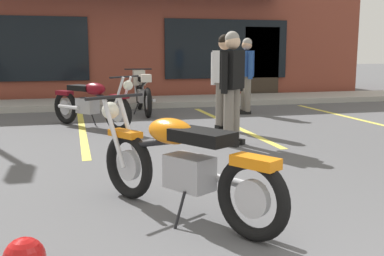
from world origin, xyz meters
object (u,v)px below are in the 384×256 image
at_px(person_in_black_shirt, 246,71).
at_px(person_by_back_row, 224,76).
at_px(motorcycle_foreground_classic, 181,163).
at_px(motorcycle_red_sportbike, 91,103).
at_px(person_in_shorts_foreground, 232,81).
at_px(motorcycle_black_cruiser, 143,90).

height_order(person_in_black_shirt, person_by_back_row, same).
xyz_separation_m(motorcycle_foreground_classic, motorcycle_red_sportbike, (-0.53, 4.84, 0.00)).
bearing_deg(person_in_shorts_foreground, person_by_back_row, 76.20).
relative_size(motorcycle_red_sportbike, person_in_black_shirt, 1.06).
xyz_separation_m(person_in_shorts_foreground, person_by_back_row, (0.32, 1.29, 0.00)).
bearing_deg(motorcycle_foreground_classic, person_in_shorts_foreground, 62.36).
distance_m(motorcycle_black_cruiser, person_in_black_shirt, 2.37).
height_order(motorcycle_black_cruiser, person_in_shorts_foreground, person_in_shorts_foreground).
relative_size(motorcycle_black_cruiser, person_in_black_shirt, 1.26).
xyz_separation_m(motorcycle_foreground_classic, person_in_black_shirt, (2.90, 5.94, 0.49)).
relative_size(person_in_black_shirt, person_by_back_row, 1.00).
relative_size(person_in_shorts_foreground, person_by_back_row, 1.00).
height_order(motorcycle_red_sportbike, person_in_shorts_foreground, person_in_shorts_foreground).
bearing_deg(motorcycle_red_sportbike, motorcycle_foreground_classic, -83.72).
distance_m(motorcycle_foreground_classic, person_in_black_shirt, 6.63).
xyz_separation_m(motorcycle_red_sportbike, person_in_shorts_foreground, (1.96, -2.12, 0.49)).
bearing_deg(motorcycle_foreground_classic, person_by_back_row, 66.53).
height_order(person_in_black_shirt, person_in_shorts_foreground, same).
height_order(motorcycle_black_cruiser, person_by_back_row, person_by_back_row).
bearing_deg(person_in_black_shirt, motorcycle_red_sportbike, -162.38).
bearing_deg(person_in_black_shirt, motorcycle_black_cruiser, 161.43).
xyz_separation_m(motorcycle_foreground_classic, motorcycle_black_cruiser, (0.69, 6.68, 0.07)).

